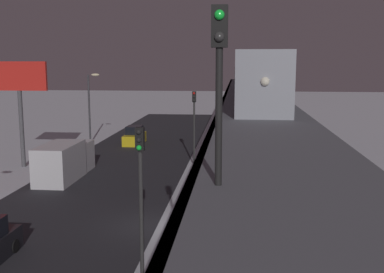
# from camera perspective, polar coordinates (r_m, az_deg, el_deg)

# --- Properties ---
(ground_plane) EXTENTS (240.00, 240.00, 0.00)m
(ground_plane) POSITION_cam_1_polar(r_m,az_deg,el_deg) (25.93, -5.44, -10.83)
(ground_plane) COLOR silver
(avenue_asphalt) EXTENTS (11.00, 109.20, 0.01)m
(avenue_asphalt) POSITION_cam_1_polar(r_m,az_deg,el_deg) (27.29, -15.92, -10.11)
(avenue_asphalt) COLOR #28282D
(avenue_asphalt) RESTS_ON ground_plane
(elevated_railway) EXTENTS (5.00, 109.20, 6.05)m
(elevated_railway) POSITION_cam_1_polar(r_m,az_deg,el_deg) (24.21, 8.43, 0.48)
(elevated_railway) COLOR slate
(elevated_railway) RESTS_ON ground_plane
(subway_train) EXTENTS (2.94, 55.47, 3.40)m
(subway_train) POSITION_cam_1_polar(r_m,az_deg,el_deg) (50.35, 7.18, 7.90)
(subway_train) COLOR #999EA8
(subway_train) RESTS_ON elevated_railway
(rail_signal) EXTENTS (0.36, 0.41, 4.00)m
(rail_signal) POSITION_cam_1_polar(r_m,az_deg,el_deg) (10.31, 3.37, 8.80)
(rail_signal) COLOR black
(rail_signal) RESTS_ON elevated_railway
(sedan_yellow) EXTENTS (1.80, 4.25, 1.97)m
(sedan_yellow) POSITION_cam_1_polar(r_m,az_deg,el_deg) (51.04, -7.08, -0.01)
(sedan_yellow) COLOR gold
(sedan_yellow) RESTS_ON ground_plane
(box_truck) EXTENTS (2.40, 7.40, 2.80)m
(box_truck) POSITION_cam_1_polar(r_m,az_deg,el_deg) (36.97, -15.38, -2.89)
(box_truck) COLOR silver
(box_truck) RESTS_ON ground_plane
(traffic_light_near) EXTENTS (0.32, 0.44, 6.40)m
(traffic_light_near) POSITION_cam_1_polar(r_m,az_deg,el_deg) (18.00, -6.34, -5.85)
(traffic_light_near) COLOR #2D2D2D
(traffic_light_near) RESTS_ON ground_plane
(traffic_light_mid) EXTENTS (0.32, 0.44, 6.40)m
(traffic_light_mid) POSITION_cam_1_polar(r_m,az_deg,el_deg) (39.46, 0.26, 2.37)
(traffic_light_mid) COLOR #2D2D2D
(traffic_light_mid) RESTS_ON ground_plane
(commercial_billboard) EXTENTS (4.80, 0.36, 8.90)m
(commercial_billboard) POSITION_cam_1_polar(r_m,az_deg,el_deg) (41.38, -20.47, 5.77)
(commercial_billboard) COLOR #4C4C51
(commercial_billboard) RESTS_ON ground_plane
(street_lamp_far) EXTENTS (1.35, 0.44, 7.65)m
(street_lamp_far) POSITION_cam_1_polar(r_m,az_deg,el_deg) (51.56, -12.31, 4.44)
(street_lamp_far) COLOR #38383D
(street_lamp_far) RESTS_ON ground_plane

